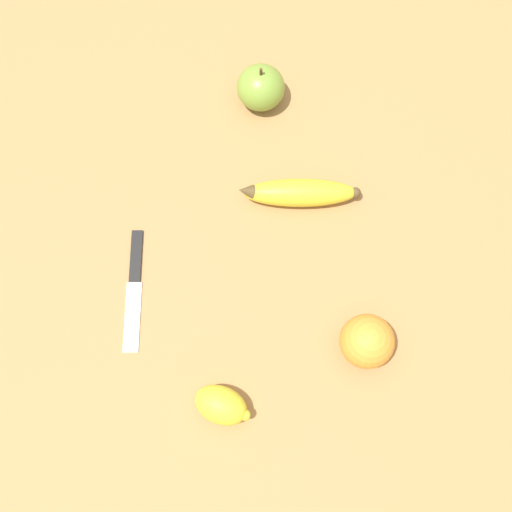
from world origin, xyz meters
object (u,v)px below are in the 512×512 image
banana (299,193)px  paring_knife (134,285)px  apple (261,87)px  orange (367,341)px  lemon (221,405)px

banana → paring_knife: (-0.27, 0.07, -0.02)m
banana → apple: bearing=-72.1°
orange → apple: (0.18, 0.38, -0.00)m
banana → orange: 0.24m
banana → lemon: size_ratio=1.76×
orange → lemon: (-0.20, 0.08, -0.01)m
apple → paring_knife: size_ratio=0.56×
orange → apple: size_ratio=0.92×
apple → paring_knife: apple is taller
lemon → paring_knife: bearing=82.5°
paring_knife → banana: bearing=-150.6°
orange → paring_knife: size_ratio=0.52×
orange → lemon: 0.21m
apple → paring_knife: (-0.35, -0.09, -0.03)m
orange → lemon: orange is taller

